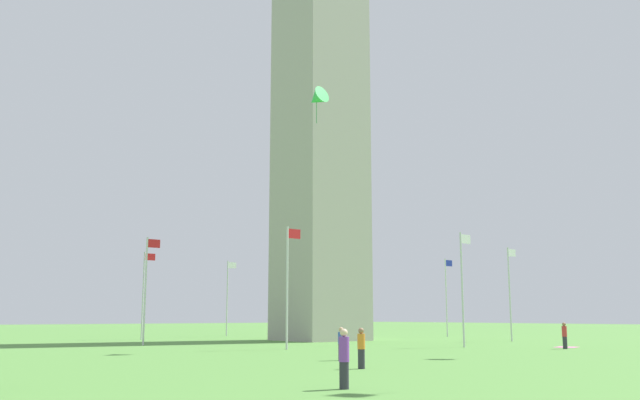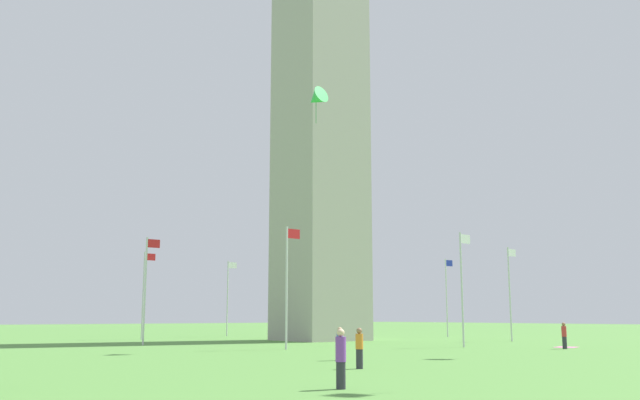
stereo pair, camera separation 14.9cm
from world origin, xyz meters
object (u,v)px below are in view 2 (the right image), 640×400
object	(u,v)px
person_red_shirt	(564,336)
flagpole_nw	(510,289)
person_purple_shirt	(341,359)
kite_green_delta	(316,98)
flagpole_sw	(287,281)
flagpole_e	(228,295)
flagpole_w	(462,283)
obelisk_monument	(320,17)
picnic_blanket_near_first_person	(566,347)
person_orange_shirt	(359,348)
flagpole_se	(144,291)
person_blue_shirt	(340,344)
flagpole_n	(447,294)
flagpole_ne	(340,295)
flagpole_s	(146,285)

from	to	relation	value
person_red_shirt	flagpole_nw	bearing A→B (deg)	-17.70
person_purple_shirt	kite_green_delta	world-z (taller)	kite_green_delta
flagpole_sw	kite_green_delta	world-z (taller)	kite_green_delta
flagpole_e	flagpole_w	bearing A→B (deg)	-90.00
obelisk_monument	picnic_blanket_near_first_person	bearing A→B (deg)	-74.86
person_purple_shirt	picnic_blanket_near_first_person	distance (m)	32.20
flagpole_w	person_orange_shirt	distance (m)	21.74
flagpole_se	person_blue_shirt	world-z (taller)	flagpole_se
flagpole_nw	person_orange_shirt	bearing A→B (deg)	-153.07
flagpole_n	flagpole_ne	size ratio (longest dim) A/B	1.00
flagpole_ne	person_purple_shirt	distance (m)	57.35
flagpole_s	kite_green_delta	xyz separation A→B (m)	(6.17, -13.06, 12.48)
person_orange_shirt	picnic_blanket_near_first_person	world-z (taller)	person_orange_shirt
flagpole_sw	person_orange_shirt	bearing A→B (deg)	-114.34
flagpole_sw	flagpole_nw	bearing A→B (deg)	-0.00
flagpole_n	flagpole_nw	xyz separation A→B (m)	(-4.84, -11.69, 0.00)
obelisk_monument	flagpole_s	xyz separation A→B (m)	(-16.47, 0.00, -25.97)
flagpole_se	person_orange_shirt	size ratio (longest dim) A/B	4.81
flagpole_se	person_purple_shirt	xyz separation A→B (m)	(-12.61, -44.51, -3.53)
flagpole_n	picnic_blanket_near_first_person	distance (m)	23.97
flagpole_ne	flagpole_w	bearing A→B (deg)	-112.50
person_blue_shirt	person_red_shirt	bearing A→B (deg)	-82.37
flagpole_e	obelisk_monument	bearing A→B (deg)	-90.21
flagpole_se	person_orange_shirt	world-z (taller)	flagpole_se
flagpole_n	person_purple_shirt	bearing A→B (deg)	-141.20
obelisk_monument	flagpole_se	world-z (taller)	obelisk_monument
flagpole_se	flagpole_w	world-z (taller)	same
flagpole_nw	kite_green_delta	distance (m)	25.37
flagpole_s	kite_green_delta	world-z (taller)	kite_green_delta
flagpole_s	flagpole_nw	xyz separation A→B (m)	(28.22, -11.69, 0.00)
person_blue_shirt	flagpole_ne	bearing A→B (deg)	-31.67
flagpole_nw	person_red_shirt	distance (m)	14.01
flagpole_se	person_red_shirt	xyz separation A→B (m)	(14.95, -33.99, -3.55)
flagpole_n	kite_green_delta	distance (m)	32.39
flagpole_e	picnic_blanket_near_first_person	distance (m)	38.07
person_red_shirt	flagpole_se	bearing A→B (deg)	44.49
flagpole_s	flagpole_sw	bearing A→B (deg)	-67.50
kite_green_delta	flagpole_se	bearing A→B (deg)	93.07
person_blue_shirt	picnic_blanket_near_first_person	world-z (taller)	person_blue_shirt
flagpole_e	flagpole_nw	size ratio (longest dim) A/B	1.00
flagpole_se	flagpole_s	world-z (taller)	same
picnic_blanket_near_first_person	kite_green_delta	bearing A→B (deg)	153.92
flagpole_e	person_purple_shirt	distance (m)	55.12
flagpole_se	kite_green_delta	world-z (taller)	kite_green_delta
flagpole_e	flagpole_se	world-z (taller)	same
person_red_shirt	kite_green_delta	xyz separation A→B (m)	(-13.62, 9.24, 16.03)
obelisk_monument	person_orange_shirt	world-z (taller)	obelisk_monument
obelisk_monument	flagpole_w	size ratio (longest dim) A/B	7.55
obelisk_monument	person_orange_shirt	bearing A→B (deg)	-124.46
flagpole_se	person_blue_shirt	distance (m)	34.54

